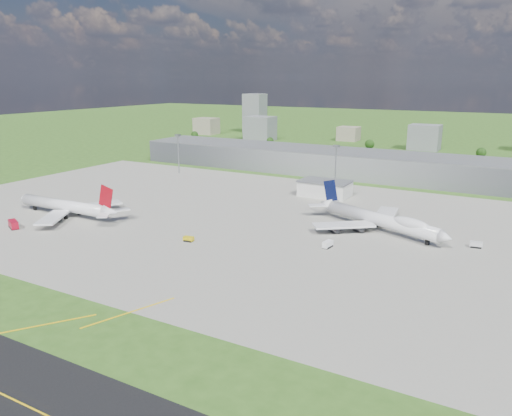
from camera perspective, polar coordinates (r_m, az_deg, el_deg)
The scene contains 21 objects.
ground at distance 320.89m, azimuth 9.49°, elevation 3.35°, with size 1400.00×1400.00×0.00m, color #31591C.
apron at distance 218.67m, azimuth 2.03°, elevation -1.79°, with size 360.00×190.00×0.08m, color gray.
terminal at distance 333.49m, azimuth 10.44°, elevation 5.04°, with size 300.00×42.00×15.00m, color gray.
ops_building at distance 270.78m, azimuth 7.88°, elevation 2.18°, with size 26.00×16.00×8.00m, color silver.
mast_west at distance 335.72m, azimuth -8.89°, elevation 6.93°, with size 3.50×2.00×25.90m.
mast_center at distance 282.03m, azimuth 9.11°, elevation 5.47°, with size 3.50×2.00×25.90m.
airliner_red_twin at distance 244.83m, azimuth -20.75°, elevation 0.15°, with size 62.87×49.11×17.28m.
airliner_blue_quad at distance 212.81m, azimuth 14.07°, elevation -1.34°, with size 63.92×48.60×17.57m.
fire_truck at distance 234.98m, azimuth -25.98°, elevation -1.72°, with size 8.05×5.72×3.37m.
tug_yellow at distance 196.52m, azimuth -7.71°, elevation -3.55°, with size 4.18×2.73×1.93m.
van_white_near at distance 189.62m, azimuth 8.19°, elevation -4.15°, with size 2.91×5.30×2.56m.
van_white_far at distance 205.09m, azimuth 23.85°, elevation -3.87°, with size 4.73×2.63×2.36m.
bldg_far_w at distance 571.48m, azimuth -5.69°, elevation 9.31°, with size 24.00×20.00×18.00m, color gray.
bldg_w at distance 512.15m, azimuth 0.47°, elevation 9.09°, with size 28.00×22.00×24.00m, color slate.
bldg_cw at distance 516.94m, azimuth 10.53°, elevation 8.35°, with size 20.00×18.00×14.00m, color gray.
bldg_c at distance 467.32m, azimuth 18.71°, elevation 7.66°, with size 26.00×20.00×22.00m, color slate.
bldg_tall_w at distance 582.96m, azimuth -0.14°, elevation 10.77°, with size 22.00×20.00×44.00m, color slate.
tree_far_w at distance 519.83m, azimuth -7.02°, elevation 8.31°, with size 7.20×7.20×8.80m.
tree_w at distance 468.17m, azimuth 1.62°, elevation 7.68°, with size 6.75×6.75×8.25m.
tree_c at distance 448.23m, azimuth 12.86°, elevation 7.13°, with size 8.10×8.10×9.90m.
tree_e at distance 426.81m, azimuth 24.34°, elevation 5.79°, with size 7.65×7.65×9.35m.
Camera 1 is at (105.76, -146.53, 62.11)m, focal length 35.00 mm.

